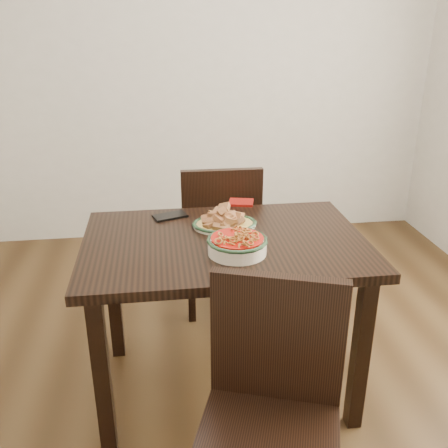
{
  "coord_description": "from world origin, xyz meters",
  "views": [
    {
      "loc": [
        -0.31,
        -1.96,
        1.59
      ],
      "look_at": [
        -0.06,
        -0.07,
        0.81
      ],
      "focal_mm": 40.0,
      "sensor_mm": 36.0,
      "label": 1
    }
  ],
  "objects": [
    {
      "name": "noodle_bowl",
      "position": [
        -0.02,
        -0.23,
        0.79
      ],
      "size": [
        0.24,
        0.24,
        0.08
      ],
      "color": "#F3E5CD",
      "rests_on": "dining_table"
    },
    {
      "name": "fish_plate",
      "position": [
        -0.04,
        0.04,
        0.79
      ],
      "size": [
        0.27,
        0.22,
        0.11
      ],
      "color": "#EBE3C6",
      "rests_on": "dining_table"
    },
    {
      "name": "chair_near",
      "position": [
        -0.0,
        -0.79,
        0.5
      ],
      "size": [
        0.53,
        0.53,
        0.89
      ],
      "rotation": [
        0.0,
        0.0,
        -0.33
      ],
      "color": "black",
      "rests_on": "ground"
    },
    {
      "name": "dining_table",
      "position": [
        -0.06,
        -0.09,
        0.65
      ],
      "size": [
        1.17,
        0.78,
        0.75
      ],
      "color": "black",
      "rests_on": "ground"
    },
    {
      "name": "smartphone",
      "position": [
        -0.27,
        0.19,
        0.76
      ],
      "size": [
        0.17,
        0.12,
        0.01
      ],
      "primitive_type": "cube",
      "rotation": [
        0.0,
        0.0,
        0.33
      ],
      "color": "black",
      "rests_on": "dining_table"
    },
    {
      "name": "napkin",
      "position": [
        0.08,
        0.32,
        0.76
      ],
      "size": [
        0.14,
        0.12,
        0.01
      ],
      "primitive_type": "cube",
      "rotation": [
        0.0,
        0.0,
        -0.23
      ],
      "color": "maroon",
      "rests_on": "dining_table"
    },
    {
      "name": "chair_far",
      "position": [
        0.01,
        0.56,
        0.5
      ],
      "size": [
        0.42,
        0.42,
        0.89
      ],
      "rotation": [
        0.0,
        0.0,
        3.13
      ],
      "color": "black",
      "rests_on": "ground"
    },
    {
      "name": "floor",
      "position": [
        0.0,
        0.0,
        0.0
      ],
      "size": [
        3.5,
        3.5,
        0.0
      ],
      "primitive_type": "plane",
      "color": "#352310",
      "rests_on": "ground"
    },
    {
      "name": "wall_back",
      "position": [
        0.0,
        1.75,
        1.3
      ],
      "size": [
        3.5,
        0.1,
        2.6
      ],
      "primitive_type": "cube",
      "color": "beige",
      "rests_on": "ground"
    }
  ]
}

